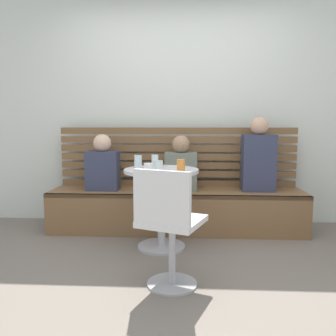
{
  "coord_description": "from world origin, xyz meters",
  "views": [
    {
      "loc": [
        0.11,
        -2.44,
        1.14
      ],
      "look_at": [
        -0.06,
        0.66,
        0.75
      ],
      "focal_mm": 36.93,
      "sensor_mm": 36.0,
      "label": 1
    }
  ],
  "objects_px": {
    "booth_bench": "(176,210)",
    "plate_small": "(177,167)",
    "person_child_left": "(181,166)",
    "person_adult": "(258,158)",
    "person_child_middle": "(103,166)",
    "cup_glass_tall": "(138,162)",
    "white_chair": "(168,224)",
    "cup_tumbler_orange": "(181,165)",
    "cup_glass_short": "(159,165)",
    "cup_ceramic_white": "(149,167)",
    "cafe_table": "(161,193)",
    "cup_water_clear": "(155,160)"
  },
  "relations": [
    {
      "from": "person_adult",
      "to": "person_child_middle",
      "type": "bearing_deg",
      "value": -178.73
    },
    {
      "from": "person_adult",
      "to": "cup_glass_tall",
      "type": "height_order",
      "value": "person_adult"
    },
    {
      "from": "cup_tumbler_orange",
      "to": "cup_glass_short",
      "type": "relative_size",
      "value": 1.25
    },
    {
      "from": "booth_bench",
      "to": "person_child_left",
      "type": "relative_size",
      "value": 4.6
    },
    {
      "from": "cup_glass_tall",
      "to": "cup_water_clear",
      "type": "bearing_deg",
      "value": 52.21
    },
    {
      "from": "cup_glass_tall",
      "to": "person_child_middle",
      "type": "bearing_deg",
      "value": 133.06
    },
    {
      "from": "white_chair",
      "to": "cup_tumbler_orange",
      "type": "bearing_deg",
      "value": 84.25
    },
    {
      "from": "cup_ceramic_white",
      "to": "cup_tumbler_orange",
      "type": "bearing_deg",
      "value": 11.71
    },
    {
      "from": "cup_ceramic_white",
      "to": "cafe_table",
      "type": "bearing_deg",
      "value": 57.17
    },
    {
      "from": "person_child_middle",
      "to": "cup_glass_tall",
      "type": "xyz_separation_m",
      "value": [
        0.45,
        -0.48,
        0.1
      ]
    },
    {
      "from": "cup_glass_tall",
      "to": "person_adult",
      "type": "bearing_deg",
      "value": 23.28
    },
    {
      "from": "person_child_left",
      "to": "cup_water_clear",
      "type": "relative_size",
      "value": 5.33
    },
    {
      "from": "cafe_table",
      "to": "cup_glass_tall",
      "type": "bearing_deg",
      "value": 165.33
    },
    {
      "from": "cup_water_clear",
      "to": "cup_glass_tall",
      "type": "distance_m",
      "value": 0.23
    },
    {
      "from": "cafe_table",
      "to": "white_chair",
      "type": "relative_size",
      "value": 0.87
    },
    {
      "from": "booth_bench",
      "to": "person_child_middle",
      "type": "relative_size",
      "value": 4.5
    },
    {
      "from": "person_child_middle",
      "to": "cup_ceramic_white",
      "type": "bearing_deg",
      "value": -50.48
    },
    {
      "from": "cup_tumbler_orange",
      "to": "booth_bench",
      "type": "bearing_deg",
      "value": 95.18
    },
    {
      "from": "person_adult",
      "to": "cup_water_clear",
      "type": "bearing_deg",
      "value": -162.41
    },
    {
      "from": "cup_tumbler_orange",
      "to": "cup_glass_tall",
      "type": "distance_m",
      "value": 0.43
    },
    {
      "from": "booth_bench",
      "to": "person_child_left",
      "type": "height_order",
      "value": "person_child_left"
    },
    {
      "from": "person_child_middle",
      "to": "cup_glass_short",
      "type": "height_order",
      "value": "person_child_middle"
    },
    {
      "from": "cup_water_clear",
      "to": "cup_tumbler_orange",
      "type": "xyz_separation_m",
      "value": [
        0.26,
        -0.33,
        -0.01
      ]
    },
    {
      "from": "cafe_table",
      "to": "cup_water_clear",
      "type": "distance_m",
      "value": 0.37
    },
    {
      "from": "white_chair",
      "to": "cup_water_clear",
      "type": "distance_m",
      "value": 1.11
    },
    {
      "from": "booth_bench",
      "to": "person_adult",
      "type": "bearing_deg",
      "value": 2.51
    },
    {
      "from": "cup_tumbler_orange",
      "to": "cup_glass_tall",
      "type": "relative_size",
      "value": 0.83
    },
    {
      "from": "white_chair",
      "to": "cup_glass_short",
      "type": "relative_size",
      "value": 10.63
    },
    {
      "from": "cup_ceramic_white",
      "to": "plate_small",
      "type": "xyz_separation_m",
      "value": [
        0.23,
        0.29,
        -0.03
      ]
    },
    {
      "from": "white_chair",
      "to": "person_child_middle",
      "type": "xyz_separation_m",
      "value": [
        -0.78,
        1.35,
        0.24
      ]
    },
    {
      "from": "cafe_table",
      "to": "white_chair",
      "type": "distance_m",
      "value": 0.82
    },
    {
      "from": "cafe_table",
      "to": "person_child_left",
      "type": "xyz_separation_m",
      "value": [
        0.17,
        0.58,
        0.18
      ]
    },
    {
      "from": "person_adult",
      "to": "cup_tumbler_orange",
      "type": "height_order",
      "value": "person_adult"
    },
    {
      "from": "white_chair",
      "to": "cup_glass_tall",
      "type": "xyz_separation_m",
      "value": [
        -0.33,
        0.87,
        0.34
      ]
    },
    {
      "from": "cafe_table",
      "to": "cup_tumbler_orange",
      "type": "height_order",
      "value": "cup_tumbler_orange"
    },
    {
      "from": "cup_tumbler_orange",
      "to": "plate_small",
      "type": "xyz_separation_m",
      "value": [
        -0.05,
        0.23,
        -0.04
      ]
    },
    {
      "from": "booth_bench",
      "to": "cup_tumbler_orange",
      "type": "relative_size",
      "value": 27.0
    },
    {
      "from": "cafe_table",
      "to": "cup_tumbler_orange",
      "type": "relative_size",
      "value": 7.4
    },
    {
      "from": "cup_ceramic_white",
      "to": "booth_bench",
      "type": "bearing_deg",
      "value": 72.27
    },
    {
      "from": "cafe_table",
      "to": "person_child_left",
      "type": "height_order",
      "value": "person_child_left"
    },
    {
      "from": "white_chair",
      "to": "person_child_left",
      "type": "xyz_separation_m",
      "value": [
        0.06,
        1.39,
        0.23
      ]
    },
    {
      "from": "cup_glass_short",
      "to": "cup_glass_tall",
      "type": "bearing_deg",
      "value": 160.06
    },
    {
      "from": "booth_bench",
      "to": "plate_small",
      "type": "xyz_separation_m",
      "value": [
        0.01,
        -0.41,
        0.52
      ]
    },
    {
      "from": "cup_ceramic_white",
      "to": "plate_small",
      "type": "relative_size",
      "value": 0.47
    },
    {
      "from": "white_chair",
      "to": "cup_glass_tall",
      "type": "bearing_deg",
      "value": 110.74
    },
    {
      "from": "person_adult",
      "to": "cup_glass_tall",
      "type": "xyz_separation_m",
      "value": [
        -1.21,
        -0.52,
        0.01
      ]
    },
    {
      "from": "cafe_table",
      "to": "cup_glass_short",
      "type": "distance_m",
      "value": 0.26
    },
    {
      "from": "cup_glass_short",
      "to": "cup_ceramic_white",
      "type": "distance_m",
      "value": 0.16
    },
    {
      "from": "cup_water_clear",
      "to": "cup_glass_tall",
      "type": "height_order",
      "value": "cup_glass_tall"
    },
    {
      "from": "plate_small",
      "to": "white_chair",
      "type": "bearing_deg",
      "value": -91.61
    }
  ]
}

